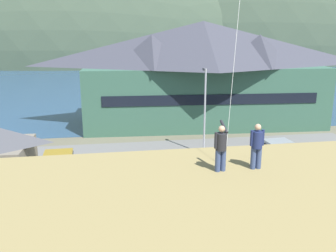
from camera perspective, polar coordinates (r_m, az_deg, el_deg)
The scene contains 18 objects.
ground_plane at distance 23.03m, azimuth 0.98°, elevation -13.62°, with size 600.00×600.00×0.00m, color #66604C.
parking_lot_pad at distance 27.45m, azimuth -0.86°, elevation -8.62°, with size 40.00×20.00×0.10m, color slate.
bay_water at distance 80.76m, azimuth -6.53°, elevation 6.92°, with size 360.00×84.00×0.03m, color navy.
far_hill_center_saddle at distance 133.93m, azimuth -7.72°, elevation 9.98°, with size 137.44×63.25×76.16m, color #42513D.
far_hill_far_shoulder at distance 154.23m, azimuth 16.55°, elevation 10.13°, with size 144.05×75.49×91.43m, color #42513D.
harbor_lodge at distance 43.72m, azimuth 5.39°, elevation 8.61°, with size 29.18×13.75×11.83m.
storage_shed_waterside at distance 44.05m, azimuth -8.02°, elevation 3.18°, with size 6.19×4.83×4.23m.
wharf_dock at distance 56.40m, azimuth -4.12°, elevation 3.93°, with size 3.20×12.98×0.70m.
moored_boat_wharfside at distance 56.71m, azimuth -7.92°, elevation 4.26°, with size 3.37×8.48×2.16m.
moored_boat_outer_mooring at distance 55.52m, azimuth -0.26°, elevation 4.18°, with size 3.42×8.32×2.16m.
parked_car_corner_spot at distance 26.28m, azimuth 17.66°, elevation -8.06°, with size 4.28×2.22×1.82m.
parked_car_front_row_silver at distance 29.49m, azimuth -16.31°, elevation -5.42°, with size 4.26×2.16×1.82m.
parked_car_front_row_red at distance 22.91m, azimuth 2.14°, elevation -10.80°, with size 4.25×2.16×1.82m.
parked_car_lone_by_shed at distance 32.33m, azimuth 16.42°, elevation -3.65°, with size 4.33×2.33×1.82m.
parked_car_mid_row_center at distance 22.21m, azimuth -17.81°, elevation -12.42°, with size 4.24×2.13×1.82m.
parking_light_pole at distance 32.21m, azimuth 5.71°, elevation 3.07°, with size 0.24×0.78×7.60m.
person_kite_flyer at distance 13.62m, azimuth 8.19°, elevation -3.16°, with size 0.52×0.69×1.86m.
person_companion at distance 14.11m, azimuth 13.58°, elevation -2.86°, with size 0.55×0.40×1.74m.
Camera 1 is at (-3.58, -19.93, 10.96)m, focal length 39.40 mm.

